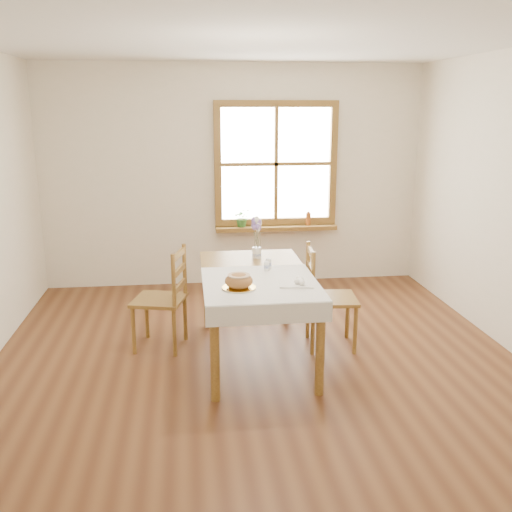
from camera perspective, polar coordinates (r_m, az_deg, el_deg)
The scene contains 18 objects.
ground at distance 4.78m, azimuth 0.44°, elevation -11.41°, with size 5.00×5.00×0.00m, color brown.
room_walls at distance 4.31m, azimuth 0.48°, elevation 9.40°, with size 4.60×5.10×2.65m.
window at distance 6.84m, azimuth 2.00°, elevation 9.19°, with size 1.46×0.08×1.46m.
window_sill at distance 6.89m, azimuth 2.04°, elevation 2.83°, with size 1.46×0.20×0.05m.
dining_table at distance 4.81m, azimuth 0.00°, elevation -2.71°, with size 0.90×1.60×0.75m.
table_linen at distance 4.50m, azimuth 0.46°, elevation -2.76°, with size 0.91×0.99×0.01m, color silver.
chair_left at distance 5.14m, azimuth -9.69°, elevation -4.19°, with size 0.43×0.45×0.92m, color olive, non-canonical shape.
chair_right at distance 5.13m, azimuth 7.57°, elevation -4.08°, with size 0.43×0.45×0.93m, color olive, non-canonical shape.
bread_plate at distance 4.35m, azimuth -1.72°, elevation -3.21°, with size 0.25×0.25×0.01m, color white.
bread_loaf at distance 4.33m, azimuth -1.73°, elevation -2.38°, with size 0.22×0.22×0.12m, color #AB753C.
egg_napkin at distance 4.47m, azimuth 4.01°, elevation -2.78°, with size 0.26×0.22×0.01m, color silver.
eggs at distance 4.46m, azimuth 4.01°, elevation -2.43°, with size 0.20×0.18×0.04m, color white, non-canonical shape.
salt_shaker at distance 4.87m, azimuth 1.26°, elevation -0.74°, with size 0.05×0.05×0.10m, color white.
pepper_shaker at distance 4.82m, azimuth 1.07°, elevation -0.98°, with size 0.05×0.05×0.09m, color white.
flower_vase at distance 5.25m, azimuth 0.08°, elevation 0.27°, with size 0.09×0.09×0.10m, color white.
lavender_bouquet at distance 5.21m, azimuth 0.08°, elevation 2.30°, with size 0.15×0.15×0.29m, color #715699, non-canonical shape.
potted_plant at distance 6.82m, azimuth -1.38°, elevation 3.66°, with size 0.20×0.22×0.17m, color #38742E.
amber_bottle at distance 6.94m, azimuth 5.25°, elevation 3.79°, with size 0.06×0.06×0.17m, color #A0521D.
Camera 1 is at (-0.55, -4.26, 2.10)m, focal length 40.00 mm.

